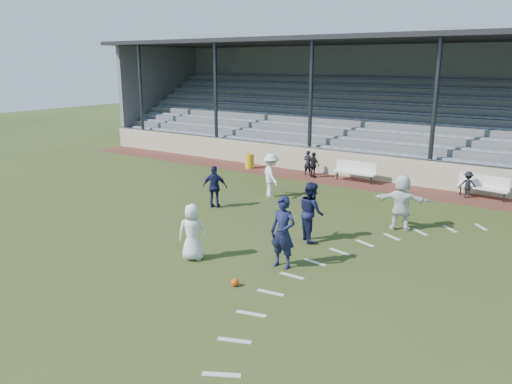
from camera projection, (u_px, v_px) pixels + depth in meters
ground at (208, 253)px, 14.53m from camera, size 90.00×90.00×0.00m
cinder_track at (354, 183)px, 22.91m from camera, size 34.00×2.00×0.02m
retaining_wall at (364, 166)px, 23.60m from camera, size 34.00×0.18×1.20m
bench_left at (355, 170)px, 22.97m from camera, size 2.01×0.50×0.95m
bench_right at (483, 184)px, 20.19m from camera, size 2.03×0.70×0.95m
trash_bin at (250, 161)px, 25.95m from camera, size 0.47×0.47×0.74m
football at (235, 282)px, 12.36m from camera, size 0.20×0.20×0.20m
player_white_lead at (192, 232)px, 13.87m from camera, size 0.94×0.87×1.61m
player_navy_lead at (283, 232)px, 13.31m from camera, size 0.73×0.49×1.97m
player_navy_mid at (311, 212)px, 15.35m from camera, size 1.14×1.12×1.86m
player_white_wing at (271, 176)px, 20.34m from camera, size 1.33×1.24×1.80m
player_navy_wing at (215, 187)px, 18.89m from camera, size 1.02×0.76×1.61m
player_white_back at (401, 202)px, 16.35m from camera, size 1.82×0.99×1.88m
sub_left_near at (308, 163)px, 24.27m from camera, size 0.48×0.34×1.23m
sub_left_far at (314, 165)px, 23.78m from camera, size 0.78×0.51×1.23m
sub_right at (468, 185)px, 20.25m from camera, size 0.79×0.58×1.09m
grandstand at (400, 123)px, 26.95m from camera, size 34.60×9.00×6.61m
penalty_arc at (337, 288)px, 12.28m from camera, size 3.89×14.63×0.01m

